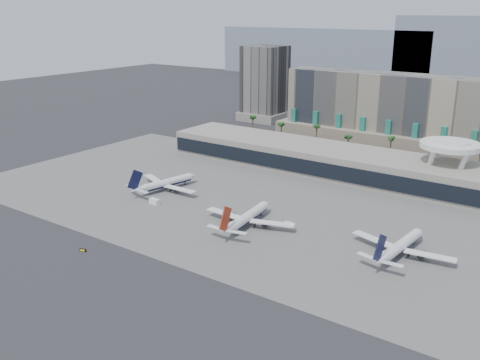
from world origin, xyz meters
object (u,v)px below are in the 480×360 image
Objects in this scene: airliner_centre at (247,217)px; taxiway_sign at (83,250)px; airliner_right at (400,246)px; service_vehicle_b at (288,224)px; airliner_left at (165,183)px; service_vehicle_a at (155,202)px.

airliner_centre is 59.09m from taxiway_sign.
airliner_right is 41.75m from service_vehicle_b.
airliner_centre is 11.11× the size of service_vehicle_b.
airliner_centre is (52.68, -12.75, 0.09)m from airliner_left.
service_vehicle_a is 58.13m from service_vehicle_b.
taxiway_sign is (20.89, -62.48, -2.67)m from airliner_left.
service_vehicle_b is at bearing 25.01° from airliner_centre.
airliner_centre is 16.34× the size of taxiway_sign.
service_vehicle_a is (-44.04, -3.13, -2.18)m from airliner_centre.
airliner_right is at bearing 3.69° from service_vehicle_b.
airliner_right is 10.85× the size of service_vehicle_b.
airliner_right reaches higher than service_vehicle_a.
airliner_left is 15.75× the size of taxiway_sign.
airliner_right is at bearing 8.92° from airliner_left.
service_vehicle_b is at bearing 15.18° from service_vehicle_a.
taxiway_sign is (-86.50, -57.98, -2.68)m from airliner_right.
taxiway_sign is (12.26, -46.60, -0.58)m from service_vehicle_a.
service_vehicle_a is at bearing 86.75° from taxiway_sign.
airliner_right reaches higher than service_vehicle_b.
taxiway_sign is at bearing -71.03° from service_vehicle_a.
airliner_left is 18.20m from service_vehicle_a.
airliner_right reaches higher than airliner_left.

